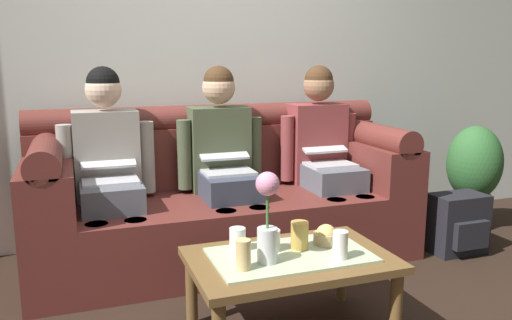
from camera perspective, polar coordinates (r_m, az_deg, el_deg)
back_wall_patterned at (r=3.72m, az=-6.12°, el=13.95°), size 6.00×0.12×2.90m
couch at (r=3.32m, az=-3.57°, el=-4.48°), size 2.36×0.88×0.96m
person_left at (r=3.14m, az=-16.03°, el=-0.40°), size 0.56×0.67×1.22m
person_middle at (r=3.25m, az=-3.61°, el=0.42°), size 0.56×0.67×1.22m
person_right at (r=3.51m, az=7.48°, el=1.13°), size 0.56×0.67×1.22m
coffee_table at (r=2.38m, az=3.80°, el=-11.64°), size 0.91×0.59×0.40m
flower_vase at (r=2.19m, az=1.27°, el=-6.31°), size 0.10×0.10×0.40m
snack_bowl at (r=2.48m, az=7.78°, el=-8.37°), size 0.12×0.12×0.10m
cup_near_left at (r=2.31m, az=9.32°, el=-9.26°), size 0.07×0.07×0.12m
cup_near_right at (r=2.40m, az=4.84°, el=-8.30°), size 0.08×0.08×0.13m
cup_far_center at (r=2.38m, az=1.72°, el=-8.86°), size 0.08×0.08×0.10m
cup_far_left at (r=2.17m, az=-1.43°, el=-10.44°), size 0.06×0.06×0.13m
cup_far_right at (r=2.38m, az=-2.06°, el=-8.76°), size 0.07×0.07×0.11m
backpack_right at (r=3.66m, az=21.48°, el=-6.63°), size 0.36×0.27×0.39m
potted_plant at (r=4.18m, az=22.98°, el=-1.23°), size 0.40×0.40×0.78m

